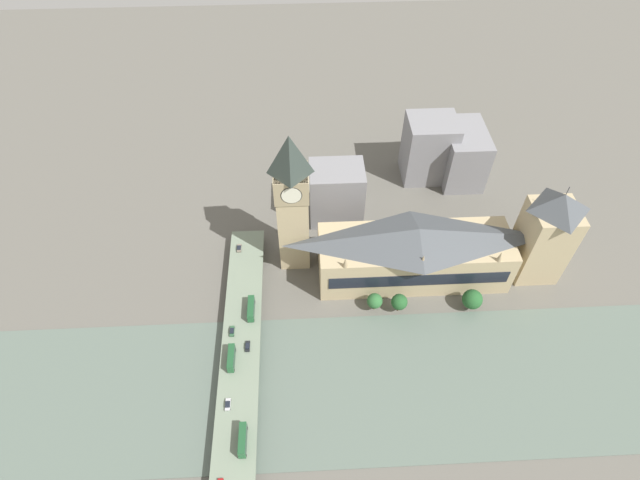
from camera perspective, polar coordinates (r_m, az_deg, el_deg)
The scene contains 19 objects.
ground_plane at distance 219.68m, azimuth 8.87°, elevation -7.16°, with size 600.00×600.00×0.00m, color #605E56.
river_water at distance 201.93m, azimuth 10.48°, elevation -15.68°, with size 60.88×360.00×0.30m, color slate.
parliament_hall at distance 218.95m, azimuth 10.75°, elevation -1.43°, with size 26.14×82.40×29.69m.
clock_tower at distance 205.25m, azimuth -3.20°, elevation 4.52°, with size 14.29×14.29×69.70m.
victoria_tower at distance 231.06m, azimuth 24.37°, elevation 0.55°, with size 18.83×18.83×50.52m.
road_bridge at distance 195.74m, azimuth -9.29°, elevation -16.02°, with size 153.77×15.14×5.69m.
double_decker_bus_lead at distance 207.67m, azimuth -7.89°, elevation -7.75°, with size 10.79×2.64×4.60m.
double_decker_bus_mid at distance 183.52m, azimuth -8.84°, elevation -21.63°, with size 10.96×2.52×5.00m.
double_decker_bus_rear at distance 197.14m, azimuth -10.11°, elevation -13.12°, with size 10.38×2.49×4.67m.
car_northbound_lead at distance 200.82m, azimuth -8.28°, elevation -11.92°, with size 4.71×1.75×1.33m.
car_northbound_mid at distance 205.18m, azimuth -10.02°, elevation -10.22°, with size 4.67×1.77×1.46m.
car_northbound_tail at distance 230.80m, azimuth -9.22°, elevation -0.92°, with size 4.53×1.93×1.35m.
car_southbound_lead at distance 191.24m, azimuth -10.49°, elevation -18.00°, with size 4.46×1.89×1.36m.
city_block_west at distance 240.76m, azimuth 1.88°, elevation 5.38°, with size 19.38×25.62×29.79m.
city_block_center at distance 268.85m, azimuth 12.30°, elevation 10.16°, with size 21.84×24.87×34.21m.
city_block_east at distance 274.31m, azimuth 15.92°, elevation 9.42°, with size 31.65×20.75×28.38m.
tree_embankment_near at distance 212.58m, azimuth 9.05°, elevation -7.01°, with size 6.87×6.87×9.66m.
tree_embankment_mid at distance 211.89m, azimuth 6.27°, elevation -6.93°, with size 6.59×6.59×9.22m.
tree_embankment_far at distance 220.01m, azimuth 17.01°, elevation -6.50°, with size 8.50×8.50×10.64m.
Camera 1 is at (-120.19, 39.52, 179.59)m, focal length 28.00 mm.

